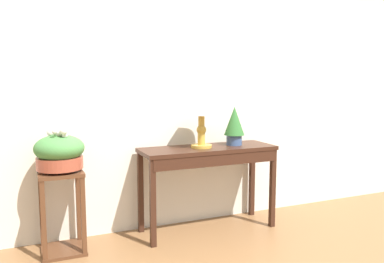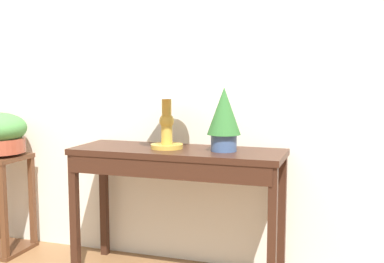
# 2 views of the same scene
# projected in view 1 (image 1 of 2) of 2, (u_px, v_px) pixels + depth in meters

# --- Properties ---
(back_wall_with_art) EXTENTS (9.00, 0.10, 2.80)m
(back_wall_with_art) POSITION_uv_depth(u_px,v_px,m) (204.00, 77.00, 3.78)
(back_wall_with_art) COLOR silver
(back_wall_with_art) RESTS_ON ground
(console_table) EXTENTS (1.23, 0.42, 0.77)m
(console_table) POSITION_uv_depth(u_px,v_px,m) (209.00, 159.00, 3.54)
(console_table) COLOR #381E14
(console_table) RESTS_ON ground
(table_lamp) EXTENTS (0.32, 0.32, 0.55)m
(table_lamp) POSITION_uv_depth(u_px,v_px,m) (201.00, 103.00, 3.48)
(table_lamp) COLOR gold
(table_lamp) RESTS_ON console_table
(potted_plant_on_console) EXTENTS (0.19, 0.19, 0.36)m
(potted_plant_on_console) POSITION_uv_depth(u_px,v_px,m) (234.00, 124.00, 3.64)
(potted_plant_on_console) COLOR #3D5684
(potted_plant_on_console) RESTS_ON console_table
(pedestal_stand_left) EXTENTS (0.33, 0.33, 0.66)m
(pedestal_stand_left) POSITION_uv_depth(u_px,v_px,m) (62.00, 212.00, 3.12)
(pedestal_stand_left) COLOR #56331E
(pedestal_stand_left) RESTS_ON ground
(planter_bowl_wide) EXTENTS (0.38, 0.38, 0.35)m
(planter_bowl_wide) POSITION_uv_depth(u_px,v_px,m) (59.00, 152.00, 3.05)
(planter_bowl_wide) COLOR #9E4733
(planter_bowl_wide) RESTS_ON pedestal_stand_left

